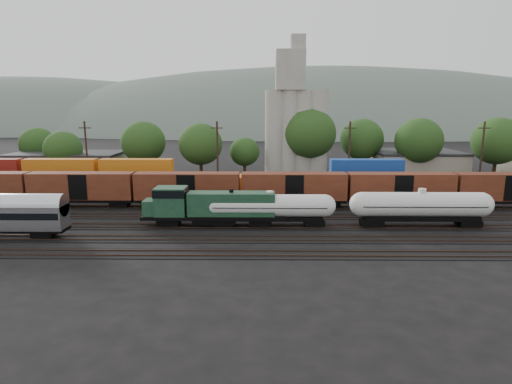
{
  "coord_description": "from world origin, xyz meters",
  "views": [
    {
      "loc": [
        -4.06,
        -55.77,
        14.48
      ],
      "look_at": [
        -4.72,
        2.0,
        3.0
      ],
      "focal_mm": 30.0,
      "sensor_mm": 36.0,
      "label": 1
    }
  ],
  "objects_px": {
    "tank_car_a": "(270,207)",
    "orange_locomotive": "(204,186)",
    "green_locomotive": "(206,206)",
    "grain_silo": "(296,123)"
  },
  "relations": [
    {
      "from": "orange_locomotive",
      "to": "grain_silo",
      "type": "relative_size",
      "value": 0.57
    },
    {
      "from": "green_locomotive",
      "to": "grain_silo",
      "type": "height_order",
      "value": "grain_silo"
    },
    {
      "from": "green_locomotive",
      "to": "tank_car_a",
      "type": "xyz_separation_m",
      "value": [
        7.73,
        -0.0,
        -0.13
      ]
    },
    {
      "from": "orange_locomotive",
      "to": "green_locomotive",
      "type": "bearing_deg",
      "value": -81.18
    },
    {
      "from": "tank_car_a",
      "to": "orange_locomotive",
      "type": "bearing_deg",
      "value": 123.84
    },
    {
      "from": "green_locomotive",
      "to": "grain_silo",
      "type": "bearing_deg",
      "value": 71.15
    },
    {
      "from": "green_locomotive",
      "to": "grain_silo",
      "type": "relative_size",
      "value": 0.61
    },
    {
      "from": "tank_car_a",
      "to": "orange_locomotive",
      "type": "relative_size",
      "value": 0.98
    },
    {
      "from": "green_locomotive",
      "to": "tank_car_a",
      "type": "distance_m",
      "value": 7.73
    },
    {
      "from": "orange_locomotive",
      "to": "tank_car_a",
      "type": "bearing_deg",
      "value": -56.16
    }
  ]
}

